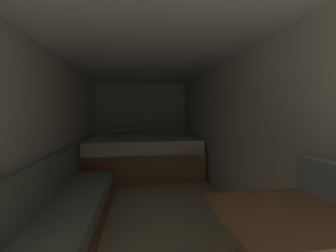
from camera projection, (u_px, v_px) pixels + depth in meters
name	position (u px, v px, depth m)	size (l,w,h in m)	color
ground_plane	(148.00, 212.00, 2.62)	(7.53, 7.53, 0.00)	beige
wall_back	(143.00, 123.00, 5.30)	(2.39, 0.05, 2.00)	silver
wall_left	(46.00, 135.00, 2.38)	(0.05, 5.53, 2.00)	silver
wall_right	(237.00, 132.00, 2.72)	(0.05, 5.53, 2.00)	silver
ceiling_slab	(147.00, 49.00, 2.48)	(2.39, 5.53, 0.05)	white
bed	(144.00, 154.00, 4.42)	(2.17, 1.74, 0.91)	#9E7247
sofa_left	(50.00, 234.00, 1.73)	(0.62, 2.86, 0.77)	olive
dinette_table	(283.00, 232.00, 1.08)	(0.68, 0.59, 0.75)	brown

